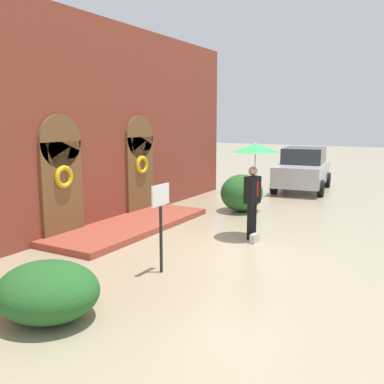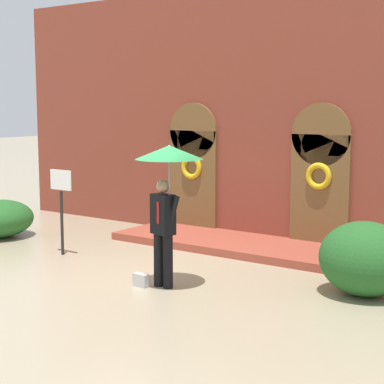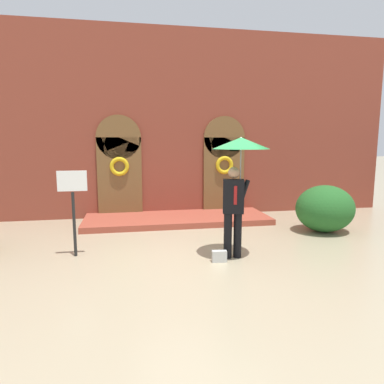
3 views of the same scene
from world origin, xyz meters
TOP-DOWN VIEW (x-y plane):
  - ground_plane at (0.00, 0.00)m, footprint 80.00×80.00m
  - building_facade at (-0.00, 4.15)m, footprint 14.00×2.30m
  - person_with_umbrella at (0.76, -0.15)m, footprint 1.10×1.10m
  - handbag at (0.34, -0.35)m, footprint 0.29×0.14m
  - sign_post at (-2.42, 0.50)m, footprint 0.56×0.06m
  - shrub_right at (3.54, 1.34)m, footprint 1.47×1.33m

SIDE VIEW (x-z plane):
  - ground_plane at x=0.00m, z-range 0.00..0.00m
  - handbag at x=0.34m, z-range 0.00..0.22m
  - shrub_right at x=3.54m, z-range 0.00..1.19m
  - sign_post at x=-2.42m, z-range 0.30..2.02m
  - person_with_umbrella at x=0.76m, z-range 0.73..3.09m
  - building_facade at x=0.00m, z-range -0.12..5.48m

